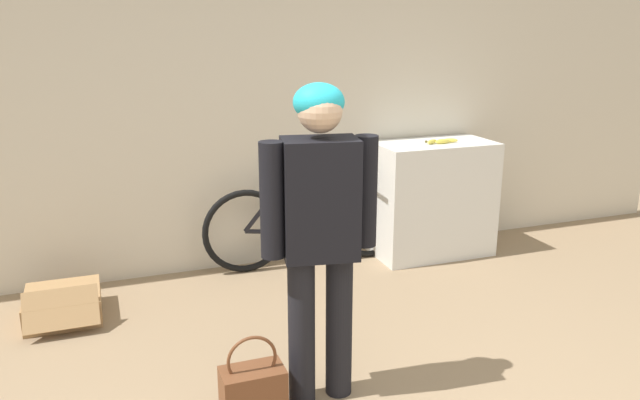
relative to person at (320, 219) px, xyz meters
name	(u,v)px	position (x,y,z in m)	size (l,w,h in m)	color
wall_back	(243,98)	(0.10, 1.94, 0.35)	(8.00, 0.07, 2.60)	beige
side_shelf	(432,199)	(1.57, 1.63, -0.48)	(0.94, 0.51, 0.93)	white
person	(320,219)	(0.00, 0.00, 0.00)	(0.58, 0.29, 1.58)	black
bicycle	(310,222)	(0.55, 1.73, -0.60)	(1.68, 0.46, 0.72)	black
banana	(441,141)	(1.59, 1.57, 0.00)	(0.28, 0.08, 0.04)	#EAD64C
handbag	(253,392)	(-0.37, -0.08, -0.80)	(0.30, 0.18, 0.44)	brown
cardboard_box	(63,305)	(-1.25, 1.40, -0.86)	(0.46, 0.56, 0.27)	#A87F51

